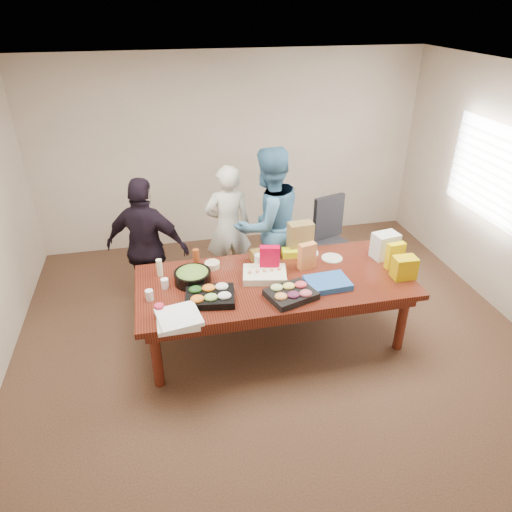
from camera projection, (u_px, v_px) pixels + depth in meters
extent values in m
cube|color=#47301E|center=(273.00, 338.00, 5.14)|extent=(5.50, 5.00, 0.02)
cube|color=white|center=(279.00, 77.00, 3.81)|extent=(5.50, 5.00, 0.02)
cube|color=beige|center=(231.00, 152.00, 6.60)|extent=(5.50, 0.04, 2.70)
cube|color=beige|center=(401.00, 437.00, 2.35)|extent=(5.50, 0.04, 2.70)
cube|color=white|center=(489.00, 171.00, 5.43)|extent=(0.03, 1.40, 1.10)
cube|color=beige|center=(486.00, 172.00, 5.42)|extent=(0.04, 1.36, 1.00)
cube|color=#4C1C0F|center=(274.00, 309.00, 4.95)|extent=(2.80, 1.20, 0.75)
cube|color=black|center=(332.00, 243.00, 5.95)|extent=(0.66, 0.66, 1.04)
imported|color=silver|center=(228.00, 227.00, 5.74)|extent=(0.60, 0.41, 1.59)
imported|color=teal|center=(268.00, 224.00, 5.51)|extent=(1.10, 0.99, 1.86)
imported|color=black|center=(147.00, 248.00, 5.22)|extent=(1.04, 0.74, 1.64)
cube|color=black|center=(210.00, 297.00, 4.44)|extent=(0.51, 0.43, 0.07)
cube|color=black|center=(291.00, 294.00, 4.48)|extent=(0.53, 0.46, 0.07)
cube|color=white|center=(265.00, 275.00, 4.78)|extent=(0.50, 0.41, 0.08)
cylinder|color=black|center=(193.00, 277.00, 4.70)|extent=(0.45, 0.45, 0.12)
cube|color=#2559AB|center=(327.00, 283.00, 4.66)|extent=(0.44, 0.34, 0.06)
cube|color=#BE0027|center=(270.00, 260.00, 4.83)|extent=(0.22, 0.13, 0.30)
cube|color=yellow|center=(395.00, 256.00, 4.92)|extent=(0.20, 0.10, 0.29)
cube|color=orange|center=(307.00, 256.00, 4.90)|extent=(0.20, 0.13, 0.29)
cylinder|color=silver|center=(259.00, 262.00, 4.93)|extent=(0.11, 0.11, 0.16)
cylinder|color=gold|center=(266.00, 255.00, 5.05)|extent=(0.06, 0.06, 0.17)
cylinder|color=maroon|center=(196.00, 258.00, 4.95)|extent=(0.08, 0.08, 0.21)
cylinder|color=#F6F5C0|center=(160.00, 268.00, 4.80)|extent=(0.07, 0.07, 0.19)
cube|color=#D4E60F|center=(293.00, 253.00, 5.18)|extent=(0.25, 0.17, 0.08)
cube|color=brown|center=(264.00, 254.00, 5.11)|extent=(0.31, 0.17, 0.12)
cube|color=olive|center=(300.00, 237.00, 5.21)|extent=(0.28, 0.17, 0.36)
cylinder|color=#BD2341|center=(160.00, 310.00, 4.22)|extent=(0.10, 0.10, 0.11)
cylinder|color=white|center=(149.00, 295.00, 4.43)|extent=(0.09, 0.09, 0.10)
cylinder|color=white|center=(165.00, 284.00, 4.61)|extent=(0.10, 0.10, 0.10)
cube|color=white|center=(178.00, 320.00, 4.14)|extent=(0.37, 0.37, 0.04)
cube|color=white|center=(179.00, 317.00, 4.11)|extent=(0.43, 0.43, 0.04)
cylinder|color=beige|center=(332.00, 258.00, 5.14)|extent=(0.26, 0.26, 0.01)
cylinder|color=white|center=(306.00, 253.00, 5.25)|extent=(0.33, 0.33, 0.02)
cylinder|color=#F8F4B7|center=(272.00, 257.00, 5.12)|extent=(0.17, 0.17, 0.06)
cylinder|color=beige|center=(212.00, 265.00, 4.97)|extent=(0.17, 0.17, 0.06)
cube|color=white|center=(385.00, 246.00, 5.11)|extent=(0.30, 0.23, 0.29)
cube|color=#D5B004|center=(404.00, 268.00, 4.75)|extent=(0.23, 0.16, 0.23)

